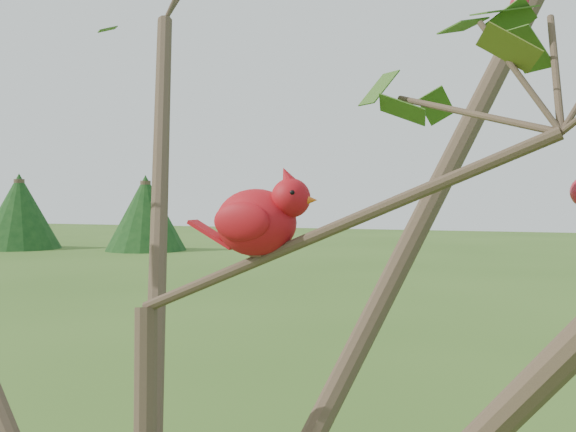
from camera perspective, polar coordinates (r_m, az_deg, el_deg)
The scene contains 3 objects.
crabapple_tree at distance 0.99m, azimuth -11.17°, elevation 1.43°, with size 2.35×2.05×2.95m.
cardinal at distance 1.03m, azimuth -2.22°, elevation -0.24°, with size 0.20×0.10×0.14m.
distant_trees at distance 25.71m, azimuth 10.93°, elevation 0.33°, with size 39.06×10.83×3.24m.
Camera 1 is at (0.53, -0.88, 2.13)m, focal length 45.00 mm.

